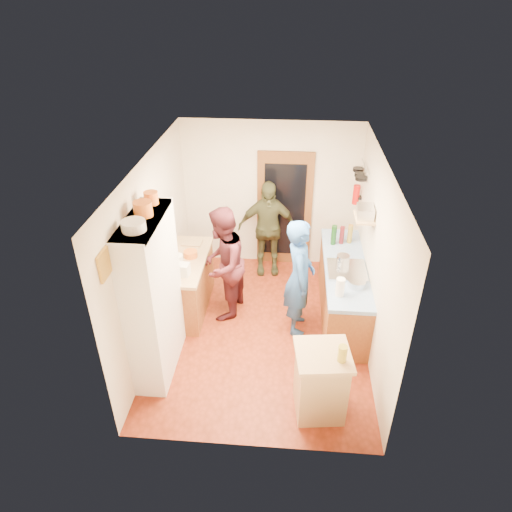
# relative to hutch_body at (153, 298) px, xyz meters

# --- Properties ---
(floor) EXTENTS (3.00, 4.00, 0.02)m
(floor) POSITION_rel_hutch_body_xyz_m (1.30, 0.80, -1.11)
(floor) COLOR maroon
(floor) RESTS_ON ground
(ceiling) EXTENTS (3.00, 4.00, 0.02)m
(ceiling) POSITION_rel_hutch_body_xyz_m (1.30, 0.80, 1.51)
(ceiling) COLOR silver
(ceiling) RESTS_ON ground
(wall_back) EXTENTS (3.00, 0.02, 2.60)m
(wall_back) POSITION_rel_hutch_body_xyz_m (1.30, 2.81, 0.20)
(wall_back) COLOR beige
(wall_back) RESTS_ON ground
(wall_front) EXTENTS (3.00, 0.02, 2.60)m
(wall_front) POSITION_rel_hutch_body_xyz_m (1.30, -1.21, 0.20)
(wall_front) COLOR beige
(wall_front) RESTS_ON ground
(wall_left) EXTENTS (0.02, 4.00, 2.60)m
(wall_left) POSITION_rel_hutch_body_xyz_m (-0.21, 0.80, 0.20)
(wall_left) COLOR beige
(wall_left) RESTS_ON ground
(wall_right) EXTENTS (0.02, 4.00, 2.60)m
(wall_right) POSITION_rel_hutch_body_xyz_m (2.81, 0.80, 0.20)
(wall_right) COLOR beige
(wall_right) RESTS_ON ground
(door_frame) EXTENTS (0.95, 0.06, 2.10)m
(door_frame) POSITION_rel_hutch_body_xyz_m (1.55, 2.77, -0.05)
(door_frame) COLOR brown
(door_frame) RESTS_ON ground
(door_glass) EXTENTS (0.70, 0.02, 1.70)m
(door_glass) POSITION_rel_hutch_body_xyz_m (1.55, 2.74, -0.05)
(door_glass) COLOR black
(door_glass) RESTS_ON door_frame
(hutch_body) EXTENTS (0.40, 1.20, 2.20)m
(hutch_body) POSITION_rel_hutch_body_xyz_m (0.00, 0.00, 0.00)
(hutch_body) COLOR silver
(hutch_body) RESTS_ON ground
(hutch_top_shelf) EXTENTS (0.40, 1.14, 0.04)m
(hutch_top_shelf) POSITION_rel_hutch_body_xyz_m (0.00, 0.00, 1.08)
(hutch_top_shelf) COLOR silver
(hutch_top_shelf) RESTS_ON hutch_body
(plate_stack) EXTENTS (0.26, 0.26, 0.11)m
(plate_stack) POSITION_rel_hutch_body_xyz_m (0.00, -0.28, 1.15)
(plate_stack) COLOR white
(plate_stack) RESTS_ON hutch_top_shelf
(orange_pot_a) EXTENTS (0.21, 0.21, 0.17)m
(orange_pot_a) POSITION_rel_hutch_body_xyz_m (0.00, 0.07, 1.19)
(orange_pot_a) COLOR orange
(orange_pot_a) RESTS_ON hutch_top_shelf
(orange_pot_b) EXTENTS (0.17, 0.17, 0.15)m
(orange_pot_b) POSITION_rel_hutch_body_xyz_m (0.00, 0.40, 1.18)
(orange_pot_b) COLOR orange
(orange_pot_b) RESTS_ON hutch_top_shelf
(left_counter_base) EXTENTS (0.60, 1.40, 0.85)m
(left_counter_base) POSITION_rel_hutch_body_xyz_m (0.10, 1.25, -0.68)
(left_counter_base) COLOR brown
(left_counter_base) RESTS_ON ground
(left_counter_top) EXTENTS (0.64, 1.44, 0.05)m
(left_counter_top) POSITION_rel_hutch_body_xyz_m (0.10, 1.25, -0.23)
(left_counter_top) COLOR tan
(left_counter_top) RESTS_ON left_counter_base
(toaster) EXTENTS (0.25, 0.18, 0.18)m
(toaster) POSITION_rel_hutch_body_xyz_m (0.15, 0.84, -0.11)
(toaster) COLOR white
(toaster) RESTS_ON left_counter_top
(kettle) EXTENTS (0.17, 0.17, 0.18)m
(kettle) POSITION_rel_hutch_body_xyz_m (0.05, 1.05, -0.11)
(kettle) COLOR white
(kettle) RESTS_ON left_counter_top
(orange_bowl) EXTENTS (0.21, 0.21, 0.09)m
(orange_bowl) POSITION_rel_hutch_body_xyz_m (0.18, 1.33, -0.15)
(orange_bowl) COLOR orange
(orange_bowl) RESTS_ON left_counter_top
(chopping_board) EXTENTS (0.31, 0.23, 0.02)m
(chopping_board) POSITION_rel_hutch_body_xyz_m (0.12, 1.73, -0.19)
(chopping_board) COLOR tan
(chopping_board) RESTS_ON left_counter_top
(right_counter_base) EXTENTS (0.60, 2.20, 0.84)m
(right_counter_base) POSITION_rel_hutch_body_xyz_m (2.50, 1.30, -0.68)
(right_counter_base) COLOR brown
(right_counter_base) RESTS_ON ground
(right_counter_top) EXTENTS (0.62, 2.22, 0.06)m
(right_counter_top) POSITION_rel_hutch_body_xyz_m (2.50, 1.30, -0.23)
(right_counter_top) COLOR #2057AC
(right_counter_top) RESTS_ON right_counter_base
(hob) EXTENTS (0.55, 0.58, 0.04)m
(hob) POSITION_rel_hutch_body_xyz_m (2.50, 1.12, -0.18)
(hob) COLOR silver
(hob) RESTS_ON right_counter_top
(pot_on_hob) EXTENTS (0.19, 0.19, 0.12)m
(pot_on_hob) POSITION_rel_hutch_body_xyz_m (2.45, 1.28, -0.10)
(pot_on_hob) COLOR silver
(pot_on_hob) RESTS_ON hob
(bottle_a) EXTENTS (0.09, 0.09, 0.32)m
(bottle_a) POSITION_rel_hutch_body_xyz_m (2.35, 1.90, -0.04)
(bottle_a) COLOR #143F14
(bottle_a) RESTS_ON right_counter_top
(bottle_b) EXTENTS (0.08, 0.08, 0.29)m
(bottle_b) POSITION_rel_hutch_body_xyz_m (2.48, 1.94, -0.05)
(bottle_b) COLOR #591419
(bottle_b) RESTS_ON right_counter_top
(bottle_c) EXTENTS (0.10, 0.10, 0.31)m
(bottle_c) POSITION_rel_hutch_body_xyz_m (2.61, 1.98, -0.05)
(bottle_c) COLOR olive
(bottle_c) RESTS_ON right_counter_top
(paper_towel) EXTENTS (0.15, 0.15, 0.26)m
(paper_towel) POSITION_rel_hutch_body_xyz_m (2.35, 0.52, -0.07)
(paper_towel) COLOR white
(paper_towel) RESTS_ON right_counter_top
(mixing_bowl) EXTENTS (0.30, 0.30, 0.09)m
(mixing_bowl) POSITION_rel_hutch_body_xyz_m (2.60, 0.75, -0.15)
(mixing_bowl) COLOR silver
(mixing_bowl) RESTS_ON right_counter_top
(island_base) EXTENTS (0.61, 0.61, 0.86)m
(island_base) POSITION_rel_hutch_body_xyz_m (2.09, -0.61, -0.67)
(island_base) COLOR tan
(island_base) RESTS_ON ground
(island_top) EXTENTS (0.69, 0.69, 0.05)m
(island_top) POSITION_rel_hutch_body_xyz_m (2.09, -0.61, -0.22)
(island_top) COLOR tan
(island_top) RESTS_ON island_base
(cutting_board) EXTENTS (0.38, 0.32, 0.02)m
(cutting_board) POSITION_rel_hutch_body_xyz_m (2.04, -0.57, -0.21)
(cutting_board) COLOR white
(cutting_board) RESTS_ON island_top
(oil_jar) EXTENTS (0.11, 0.11, 0.20)m
(oil_jar) POSITION_rel_hutch_body_xyz_m (2.28, -0.71, -0.09)
(oil_jar) COLOR #AD9E2D
(oil_jar) RESTS_ON island_top
(pan_rail) EXTENTS (0.02, 0.65, 0.02)m
(pan_rail) POSITION_rel_hutch_body_xyz_m (2.76, 2.33, 0.95)
(pan_rail) COLOR silver
(pan_rail) RESTS_ON wall_right
(pan_hang_a) EXTENTS (0.18, 0.18, 0.05)m
(pan_hang_a) POSITION_rel_hutch_body_xyz_m (2.70, 2.15, 0.82)
(pan_hang_a) COLOR black
(pan_hang_a) RESTS_ON pan_rail
(pan_hang_b) EXTENTS (0.16, 0.16, 0.05)m
(pan_hang_b) POSITION_rel_hutch_body_xyz_m (2.70, 2.35, 0.80)
(pan_hang_b) COLOR black
(pan_hang_b) RESTS_ON pan_rail
(pan_hang_c) EXTENTS (0.17, 0.17, 0.05)m
(pan_hang_c) POSITION_rel_hutch_body_xyz_m (2.70, 2.55, 0.81)
(pan_hang_c) COLOR black
(pan_hang_c) RESTS_ON pan_rail
(wall_shelf) EXTENTS (0.26, 0.42, 0.03)m
(wall_shelf) POSITION_rel_hutch_body_xyz_m (2.67, 1.25, 0.60)
(wall_shelf) COLOR tan
(wall_shelf) RESTS_ON wall_right
(radio) EXTENTS (0.23, 0.31, 0.15)m
(radio) POSITION_rel_hutch_body_xyz_m (2.67, 1.25, 0.69)
(radio) COLOR silver
(radio) RESTS_ON wall_shelf
(ext_bracket) EXTENTS (0.06, 0.10, 0.04)m
(ext_bracket) POSITION_rel_hutch_body_xyz_m (2.77, 2.50, 0.35)
(ext_bracket) COLOR black
(ext_bracket) RESTS_ON wall_right
(fire_extinguisher) EXTENTS (0.11, 0.11, 0.32)m
(fire_extinguisher) POSITION_rel_hutch_body_xyz_m (2.71, 2.50, 0.40)
(fire_extinguisher) COLOR red
(fire_extinguisher) RESTS_ON wall_right
(picture_frame) EXTENTS (0.03, 0.25, 0.30)m
(picture_frame) POSITION_rel_hutch_body_xyz_m (-0.18, -0.75, 0.95)
(picture_frame) COLOR gold
(picture_frame) RESTS_ON wall_left
(person_hob) EXTENTS (0.45, 0.66, 1.78)m
(person_hob) POSITION_rel_hutch_body_xyz_m (1.85, 0.89, -0.21)
(person_hob) COLOR #265096
(person_hob) RESTS_ON ground
(person_left) EXTENTS (0.82, 0.97, 1.78)m
(person_left) POSITION_rel_hutch_body_xyz_m (0.73, 1.21, -0.21)
(person_left) COLOR #43181E
(person_left) RESTS_ON ground
(person_back) EXTENTS (1.04, 0.51, 1.71)m
(person_back) POSITION_rel_hutch_body_xyz_m (1.28, 2.43, -0.25)
(person_back) COLOR #373921
(person_back) RESTS_ON ground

